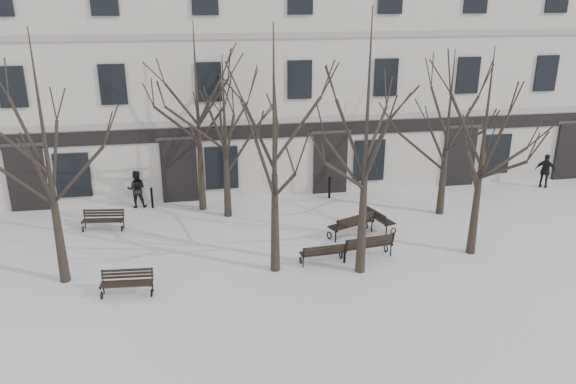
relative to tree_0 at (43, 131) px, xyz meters
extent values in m
plane|color=silver|center=(7.26, -0.92, -5.10)|extent=(100.00, 100.00, 0.00)
cube|color=beige|center=(7.26, 12.08, 0.40)|extent=(40.00, 10.00, 11.00)
cube|color=gray|center=(7.26, 7.05, -1.50)|extent=(40.00, 0.12, 0.25)
cube|color=gray|center=(7.26, 7.05, 2.20)|extent=(40.00, 0.12, 0.25)
cube|color=black|center=(7.26, 7.04, -2.00)|extent=(40.00, 0.10, 0.60)
cube|color=black|center=(-2.74, 7.02, -3.65)|extent=(1.60, 0.22, 2.90)
cube|color=#2D2B28|center=(-2.74, 6.98, -2.15)|extent=(1.90, 0.08, 0.18)
cube|color=black|center=(-0.84, 7.03, -3.60)|extent=(1.50, 0.14, 2.00)
cube|color=black|center=(3.76, 7.02, -3.65)|extent=(1.60, 0.22, 2.90)
cube|color=#2D2B28|center=(3.76, 6.98, -2.15)|extent=(1.90, 0.08, 0.18)
cube|color=black|center=(5.66, 7.03, -3.60)|extent=(1.50, 0.14, 2.00)
cube|color=black|center=(10.76, 7.02, -3.65)|extent=(1.60, 0.22, 2.90)
cube|color=#2D2B28|center=(10.76, 6.98, -2.15)|extent=(1.90, 0.08, 0.18)
cube|color=black|center=(12.66, 7.03, -3.60)|extent=(1.50, 0.14, 2.00)
cube|color=black|center=(17.26, 7.02, -3.65)|extent=(1.60, 0.22, 2.90)
cube|color=#2D2B28|center=(17.26, 6.98, -2.15)|extent=(1.90, 0.08, 0.18)
cube|color=black|center=(19.16, 7.03, -3.60)|extent=(1.50, 0.14, 2.00)
cube|color=black|center=(23.26, 7.02, -3.65)|extent=(1.60, 0.22, 2.90)
cube|color=#2D2B28|center=(23.26, 6.98, -2.15)|extent=(1.90, 0.08, 0.18)
cube|color=black|center=(-2.74, 7.03, 0.30)|extent=(1.10, 0.14, 1.70)
cube|color=black|center=(1.26, 7.03, 0.30)|extent=(1.10, 0.14, 1.70)
cube|color=black|center=(5.26, 7.03, 0.30)|extent=(1.10, 0.14, 1.70)
cube|color=black|center=(9.26, 7.03, 0.30)|extent=(1.10, 0.14, 1.70)
cube|color=black|center=(13.26, 7.03, 0.30)|extent=(1.10, 0.14, 1.70)
cube|color=black|center=(17.26, 7.03, 0.30)|extent=(1.10, 0.14, 1.70)
cube|color=black|center=(21.26, 7.03, 0.30)|extent=(1.10, 0.14, 1.70)
cone|color=black|center=(0.00, 0.00, -3.39)|extent=(0.34, 0.34, 3.43)
cone|color=black|center=(7.01, -0.41, -3.37)|extent=(0.34, 0.34, 3.47)
cone|color=black|center=(9.86, -1.01, -3.27)|extent=(0.34, 0.34, 3.66)
cone|color=black|center=(14.30, -0.29, -3.54)|extent=(0.34, 0.34, 3.13)
cone|color=black|center=(4.70, 5.84, -3.42)|extent=(0.34, 0.34, 3.37)
cone|color=black|center=(5.75, 4.86, -3.68)|extent=(0.34, 0.34, 2.85)
cone|color=black|center=(14.82, 3.58, -3.64)|extent=(0.34, 0.34, 2.93)
torus|color=black|center=(1.36, -1.43, -4.98)|extent=(0.06, 0.26, 0.26)
cylinder|color=black|center=(1.38, -1.11, -4.90)|extent=(0.05, 0.05, 0.41)
cube|color=black|center=(1.37, -1.27, -4.70)|extent=(0.08, 0.50, 0.05)
torus|color=black|center=(2.89, -1.54, -4.98)|extent=(0.06, 0.26, 0.26)
cylinder|color=black|center=(2.91, -1.21, -4.90)|extent=(0.05, 0.05, 0.41)
cube|color=black|center=(2.90, -1.37, -4.70)|extent=(0.08, 0.50, 0.05)
cube|color=black|center=(2.12, -1.52, -4.68)|extent=(1.63, 0.19, 0.03)
cube|color=black|center=(2.13, -1.39, -4.68)|extent=(1.63, 0.19, 0.03)
cube|color=black|center=(2.14, -1.27, -4.68)|extent=(1.63, 0.19, 0.03)
cube|color=black|center=(2.15, -1.14, -4.68)|extent=(1.63, 0.19, 0.03)
cube|color=black|center=(2.15, -1.11, -4.56)|extent=(1.62, 0.14, 0.08)
cube|color=black|center=(2.15, -1.09, -4.45)|extent=(1.62, 0.14, 0.08)
cube|color=black|center=(2.15, -1.07, -4.34)|extent=(1.62, 0.14, 0.08)
cylinder|color=black|center=(1.39, -1.03, -4.52)|extent=(0.04, 0.13, 0.45)
cylinder|color=black|center=(2.92, -1.14, -4.52)|extent=(0.04, 0.13, 0.45)
torus|color=black|center=(9.46, 0.03, -4.98)|extent=(0.06, 0.26, 0.26)
cylinder|color=black|center=(9.48, -0.29, -4.90)|extent=(0.04, 0.04, 0.40)
cube|color=black|center=(9.47, -0.13, -4.70)|extent=(0.08, 0.49, 0.04)
torus|color=black|center=(7.96, -0.09, -4.98)|extent=(0.06, 0.26, 0.26)
cylinder|color=black|center=(7.98, -0.41, -4.90)|extent=(0.04, 0.04, 0.40)
cube|color=black|center=(7.97, -0.25, -4.70)|extent=(0.08, 0.49, 0.04)
cube|color=black|center=(8.71, 0.01, -4.69)|extent=(1.60, 0.20, 0.03)
cube|color=black|center=(8.72, -0.12, -4.69)|extent=(1.60, 0.20, 0.03)
cube|color=black|center=(8.73, -0.24, -4.69)|extent=(1.60, 0.20, 0.03)
cube|color=black|center=(8.74, -0.37, -4.69)|extent=(1.60, 0.20, 0.03)
cube|color=black|center=(8.74, -0.40, -4.57)|extent=(1.59, 0.15, 0.08)
cube|color=black|center=(8.74, -0.42, -4.46)|extent=(1.59, 0.15, 0.08)
cube|color=black|center=(8.74, -0.44, -4.36)|extent=(1.59, 0.15, 0.08)
cylinder|color=black|center=(9.49, -0.36, -4.53)|extent=(0.05, 0.13, 0.44)
cylinder|color=black|center=(7.99, -0.48, -4.53)|extent=(0.05, 0.13, 0.44)
torus|color=black|center=(11.24, 0.30, -4.95)|extent=(0.09, 0.31, 0.31)
cylinder|color=black|center=(11.29, -0.07, -4.86)|extent=(0.05, 0.05, 0.47)
cube|color=black|center=(11.27, 0.11, -4.63)|extent=(0.13, 0.58, 0.05)
torus|color=black|center=(9.46, 0.06, -4.95)|extent=(0.09, 0.31, 0.31)
cylinder|color=black|center=(9.52, -0.31, -4.86)|extent=(0.05, 0.05, 0.47)
cube|color=black|center=(9.49, -0.13, -4.63)|extent=(0.13, 0.58, 0.05)
cube|color=black|center=(10.35, 0.22, -4.61)|extent=(1.90, 0.35, 0.04)
cube|color=black|center=(10.37, 0.08, -4.61)|extent=(1.90, 0.35, 0.04)
cube|color=black|center=(10.39, -0.07, -4.61)|extent=(1.90, 0.35, 0.04)
cube|color=black|center=(10.41, -0.21, -4.61)|extent=(1.90, 0.35, 0.04)
cube|color=black|center=(10.41, -0.26, -4.47)|extent=(1.89, 0.29, 0.09)
cube|color=black|center=(10.42, -0.28, -4.34)|extent=(1.89, 0.29, 0.09)
cube|color=black|center=(10.42, -0.30, -4.21)|extent=(1.89, 0.29, 0.09)
cylinder|color=black|center=(11.30, -0.16, -4.42)|extent=(0.06, 0.16, 0.52)
cylinder|color=black|center=(9.53, -0.40, -4.42)|extent=(0.06, 0.16, 0.52)
torus|color=black|center=(-0.10, 4.09, -4.97)|extent=(0.08, 0.27, 0.26)
cylinder|color=black|center=(-0.06, 4.42, -4.90)|extent=(0.05, 0.05, 0.41)
cube|color=black|center=(-0.08, 4.25, -4.69)|extent=(0.11, 0.50, 0.05)
torus|color=black|center=(1.43, 3.90, -4.97)|extent=(0.08, 0.27, 0.26)
cylinder|color=black|center=(1.47, 4.22, -4.90)|extent=(0.05, 0.05, 0.41)
cube|color=black|center=(1.45, 4.06, -4.69)|extent=(0.11, 0.50, 0.05)
cube|color=black|center=(0.66, 3.96, -4.68)|extent=(1.63, 0.29, 0.03)
cube|color=black|center=(0.68, 4.08, -4.68)|extent=(1.63, 0.29, 0.03)
cube|color=black|center=(0.69, 4.21, -4.68)|extent=(1.63, 0.29, 0.03)
cube|color=black|center=(0.71, 4.34, -4.68)|extent=(1.63, 0.29, 0.03)
cube|color=black|center=(0.72, 4.37, -4.56)|extent=(1.62, 0.24, 0.08)
cube|color=black|center=(0.72, 4.39, -4.45)|extent=(1.62, 0.24, 0.08)
cube|color=black|center=(0.72, 4.41, -4.34)|extent=(1.62, 0.24, 0.08)
cylinder|color=black|center=(-0.05, 4.49, -4.51)|extent=(0.05, 0.13, 0.45)
cylinder|color=black|center=(1.48, 4.29, -4.51)|extent=(0.05, 0.13, 0.45)
torus|color=black|center=(11.14, 2.51, -4.95)|extent=(0.18, 0.31, 0.31)
cylinder|color=black|center=(11.30, 2.15, -4.86)|extent=(0.05, 0.05, 0.49)
cube|color=black|center=(11.22, 2.33, -4.61)|extent=(0.29, 0.57, 0.05)
torus|color=black|center=(9.46, 1.77, -4.95)|extent=(0.18, 0.31, 0.31)
cylinder|color=black|center=(9.61, 1.41, -4.86)|extent=(0.05, 0.05, 0.49)
cube|color=black|center=(9.53, 1.59, -4.61)|extent=(0.29, 0.57, 0.05)
cube|color=black|center=(10.28, 2.18, -4.59)|extent=(1.82, 0.87, 0.04)
cube|color=black|center=(10.34, 2.04, -4.59)|extent=(1.82, 0.87, 0.04)
cube|color=black|center=(10.40, 1.90, -4.59)|extent=(1.82, 0.87, 0.04)
cube|color=black|center=(10.46, 1.76, -4.59)|extent=(1.82, 0.87, 0.04)
cube|color=black|center=(10.48, 1.72, -4.45)|extent=(1.80, 0.82, 0.10)
cube|color=black|center=(10.49, 1.70, -4.32)|extent=(1.80, 0.82, 0.10)
cube|color=black|center=(10.50, 1.68, -4.19)|extent=(1.80, 0.82, 0.10)
cylinder|color=black|center=(11.33, 2.07, -4.40)|extent=(0.10, 0.16, 0.54)
cylinder|color=black|center=(9.65, 1.33, -4.40)|extent=(0.10, 0.16, 0.54)
torus|color=black|center=(12.08, 1.81, -4.97)|extent=(0.28, 0.12, 0.28)
cylinder|color=black|center=(11.75, 1.71, -4.89)|extent=(0.05, 0.05, 0.43)
cube|color=black|center=(11.91, 1.76, -4.67)|extent=(0.52, 0.19, 0.05)
torus|color=black|center=(11.62, 3.36, -4.97)|extent=(0.28, 0.12, 0.28)
cylinder|color=black|center=(11.29, 3.26, -4.89)|extent=(0.05, 0.05, 0.43)
cube|color=black|center=(11.45, 3.31, -4.67)|extent=(0.52, 0.19, 0.05)
cube|color=black|center=(11.88, 2.60, -4.65)|extent=(0.57, 1.67, 0.03)
cube|color=black|center=(11.76, 2.56, -4.65)|extent=(0.57, 1.67, 0.03)
cube|color=black|center=(11.63, 2.52, -4.65)|extent=(0.57, 1.67, 0.03)
cube|color=black|center=(11.50, 2.48, -4.65)|extent=(0.57, 1.67, 0.03)
cube|color=black|center=(11.46, 2.47, -4.53)|extent=(0.52, 1.65, 0.09)
cube|color=black|center=(11.44, 2.46, -4.42)|extent=(0.52, 1.65, 0.09)
cube|color=black|center=(11.42, 2.46, -4.30)|extent=(0.52, 1.65, 0.09)
cylinder|color=black|center=(11.68, 1.69, -4.48)|extent=(0.14, 0.08, 0.47)
cylinder|color=black|center=(11.22, 3.24, -4.48)|extent=(0.14, 0.08, 0.47)
cylinder|color=black|center=(2.50, 6.35, -4.66)|extent=(0.11, 0.11, 0.88)
sphere|color=black|center=(2.50, 6.35, -4.20)|extent=(0.12, 0.12, 0.12)
cylinder|color=black|center=(10.56, 6.28, -4.62)|extent=(0.11, 0.11, 0.96)
sphere|color=black|center=(10.56, 6.28, -4.12)|extent=(0.13, 0.13, 0.13)
imported|color=black|center=(1.85, 6.60, -5.10)|extent=(0.83, 0.65, 1.69)
imported|color=black|center=(21.29, 5.93, -5.10)|extent=(1.02, 0.95, 1.69)
camera|label=1|loc=(4.48, -17.60, 3.98)|focal=35.00mm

